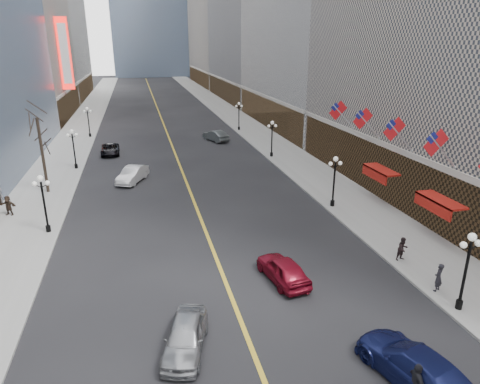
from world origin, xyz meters
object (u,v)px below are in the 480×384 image
car_sb_mid (283,269)px  streetlamp_east_0 (467,264)px  ped_ne_corner (438,277)px  streetlamp_west_3 (88,119)px  streetlamp_west_2 (73,145)px  streetlamp_east_3 (239,113)px  streetlamp_east_2 (272,135)px  car_nb_far (110,149)px  car_nb_near (185,337)px  car_sb_near (415,366)px  car_sb_far (216,136)px  streetlamp_west_1 (43,198)px  car_nb_mid (133,174)px  streetlamp_east_1 (334,176)px

car_sb_mid → streetlamp_east_0: bearing=138.5°
streetlamp_east_0 → ped_ne_corner: (-0.00, 1.84, -1.87)m
streetlamp_west_3 → car_sb_mid: streetlamp_west_3 is taller
ped_ne_corner → streetlamp_west_2: bearing=-82.0°
streetlamp_east_3 → streetlamp_east_0: bearing=-90.0°
streetlamp_east_2 → car_nb_far: streetlamp_east_2 is taller
ped_ne_corner → car_nb_far: bearing=-90.8°
car_nb_far → car_nb_near: bearing=-84.1°
ped_ne_corner → car_sb_near: bearing=18.2°
ped_ne_corner → streetlamp_east_3: bearing=-118.3°
car_sb_far → ped_ne_corner: 43.60m
car_nb_near → car_sb_near: (9.33, -4.31, 0.06)m
streetlamp_west_1 → car_nb_far: streetlamp_west_1 is taller
streetlamp_east_0 → car_nb_mid: 32.71m
streetlamp_east_2 → ped_ne_corner: bearing=-90.0°
streetlamp_east_2 → streetlamp_west_1: (-23.60, -18.00, 0.00)m
streetlamp_east_1 → streetlamp_east_2: size_ratio=1.00×
car_sb_near → ped_ne_corner: bearing=-147.4°
car_nb_far → car_sb_mid: car_sb_mid is taller
streetlamp_east_0 → car_sb_mid: streetlamp_east_0 is taller
streetlamp_west_1 → streetlamp_west_3: 36.00m
streetlamp_east_3 → car_nb_far: streetlamp_east_3 is taller
car_nb_far → car_sb_near: 46.65m
streetlamp_west_3 → streetlamp_east_1: bearing=-56.8°
streetlamp_west_2 → streetlamp_east_3: bearing=37.3°
streetlamp_west_3 → car_sb_far: (18.40, -6.87, -2.10)m
streetlamp_east_1 → car_nb_near: (-14.88, -15.69, -2.13)m
streetlamp_west_3 → car_sb_mid: bearing=-71.9°
car_nb_mid → car_sb_far: (12.04, 17.42, -0.01)m
streetlamp_east_2 → car_sb_near: streetlamp_east_2 is taller
car_nb_mid → car_sb_far: car_nb_mid is taller
streetlamp_west_2 → streetlamp_east_2: bearing=0.0°
streetlamp_west_1 → ped_ne_corner: (23.60, -14.16, -1.87)m
streetlamp_east_3 → ped_ne_corner: (-0.00, -50.16, -1.87)m
car_nb_mid → car_sb_mid: size_ratio=1.07×
streetlamp_east_2 → car_nb_near: (-14.88, -33.69, -2.13)m
streetlamp_east_3 → streetlamp_east_2: bearing=-90.0°
streetlamp_east_2 → streetlamp_west_3: size_ratio=1.00×
streetlamp_east_1 → car_nb_mid: size_ratio=0.92×
streetlamp_east_1 → car_sb_far: streetlamp_east_1 is taller
car_nb_mid → ped_ne_corner: size_ratio=2.78×
streetlamp_west_2 → car_sb_mid: streetlamp_west_2 is taller
car_nb_mid → car_sb_near: bearing=-45.2°
car_nb_near → car_nb_mid: (-2.37, 27.40, 0.04)m
streetlamp_east_0 → streetlamp_west_3: same height
streetlamp_east_3 → car_nb_near: (-14.88, -51.69, -2.13)m
streetlamp_west_2 → car_sb_near: bearing=-64.6°
streetlamp_east_2 → streetlamp_west_3: same height
ped_ne_corner → car_sb_far: bearing=-111.5°
streetlamp_west_2 → streetlamp_west_3: same height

